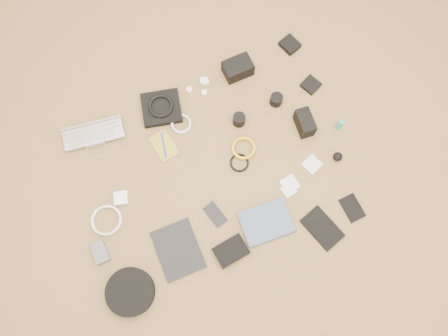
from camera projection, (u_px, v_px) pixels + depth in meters
name	position (u px, v px, depth m)	size (l,w,h in m)	color
room_shell	(200.00, 18.00, 0.95)	(4.04, 4.04, 2.58)	olive
laptop	(95.00, 142.00, 2.18)	(0.31, 0.21, 0.02)	silver
headphone_pouch	(161.00, 108.00, 2.23)	(0.19, 0.18, 0.03)	black
headphones	(161.00, 106.00, 2.20)	(0.13, 0.13, 0.02)	black
charger_a	(189.00, 90.00, 2.26)	(0.03, 0.03, 0.03)	white
charger_b	(206.00, 82.00, 2.27)	(0.03, 0.03, 0.03)	white
charger_c	(203.00, 81.00, 2.27)	(0.03, 0.03, 0.03)	white
charger_d	(204.00, 93.00, 2.26)	(0.03, 0.03, 0.02)	white
dslr_camera	(238.00, 68.00, 2.26)	(0.15, 0.10, 0.08)	black
lens_pouch	(290.00, 45.00, 2.33)	(0.08, 0.09, 0.03)	black
notebook_olive	(164.00, 146.00, 2.19)	(0.10, 0.15, 0.01)	olive
pen_blue	(164.00, 145.00, 2.18)	(0.01, 0.01, 0.13)	#1531AD
cable_white_a	(181.00, 124.00, 2.22)	(0.10, 0.10, 0.01)	white
lens_a	(239.00, 120.00, 2.19)	(0.06, 0.06, 0.07)	black
lens_b	(276.00, 100.00, 2.23)	(0.06, 0.06, 0.06)	black
card_reader	(311.00, 85.00, 2.27)	(0.08, 0.08, 0.02)	black
power_brick	(121.00, 198.00, 2.10)	(0.07, 0.07, 0.03)	white
cable_white_b	(107.00, 220.00, 2.08)	(0.15, 0.15, 0.01)	white
cable_black	(239.00, 163.00, 2.16)	(0.09, 0.09, 0.01)	black
cable_yellow	(244.00, 149.00, 2.18)	(0.12, 0.12, 0.01)	gold
flash	(305.00, 123.00, 2.17)	(0.07, 0.13, 0.10)	black
lens_cleaner	(340.00, 125.00, 2.18)	(0.02, 0.02, 0.08)	#19A59D
battery_charger	(100.00, 252.00, 2.03)	(0.06, 0.10, 0.03)	#535358
tablet	(178.00, 250.00, 2.04)	(0.19, 0.25, 0.01)	black
phone	(215.00, 214.00, 2.09)	(0.06, 0.12, 0.01)	black
filter_case_left	(289.00, 190.00, 2.12)	(0.06, 0.06, 0.01)	silver
filter_case_mid	(290.00, 184.00, 2.13)	(0.08, 0.08, 0.01)	silver
filter_case_right	(312.00, 164.00, 2.16)	(0.08, 0.08, 0.01)	silver
air_blower	(338.00, 157.00, 2.15)	(0.05, 0.05, 0.05)	black
headphone_case	(130.00, 292.00, 1.96)	(0.22, 0.22, 0.06)	black
drive_case	(231.00, 251.00, 2.03)	(0.15, 0.11, 0.04)	black
paperback	(273.00, 240.00, 2.05)	(0.17, 0.23, 0.02)	#41526E
notebook_black_a	(322.00, 228.00, 2.07)	(0.12, 0.19, 0.01)	black
notebook_black_b	(352.00, 208.00, 2.10)	(0.08, 0.13, 0.01)	black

